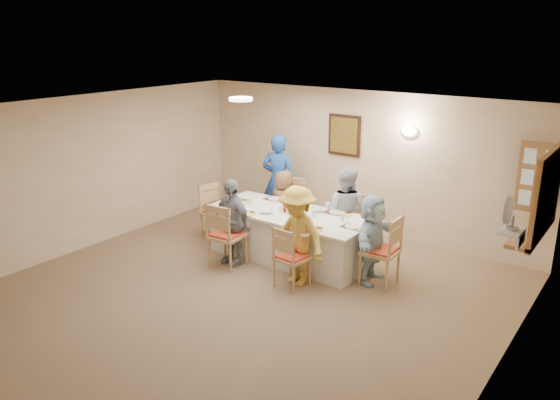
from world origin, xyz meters
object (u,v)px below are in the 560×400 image
Objects in this scene: chair_back_right at (348,223)px; chair_left_end at (216,212)px; dining_table at (290,235)px; diner_front_right at (297,236)px; serving_hatch at (547,194)px; diner_back_right at (345,211)px; desk_fan at (511,217)px; diner_back_left at (284,204)px; diner_right_end at (372,239)px; caregiver at (279,180)px; condiment_ketchup at (286,204)px; chair_right_end at (380,250)px; chair_back_left at (288,208)px; chair_front_left at (227,234)px; diner_front_left at (232,222)px; chair_front_right at (292,256)px.

chair_left_end is (-2.15, -0.80, -0.01)m from chair_back_right.
dining_table is 1.79× the size of diner_front_right.
serving_hatch reaches higher than dining_table.
diner_back_right is (0.60, 0.68, 0.33)m from dining_table.
diner_front_right reaches higher than dining_table.
desk_fan reaches higher than diner_back_left.
diner_right_end is 2.73m from caregiver.
diner_back_right is at bearing -61.22° from chair_left_end.
chair_left_end is 1.55m from condiment_ketchup.
chair_right_end is at bearing -94.77° from diner_right_end.
diner_back_right is 0.97m from condiment_ketchup.
chair_back_left is at bearing -15.75° from diner_back_right.
serving_hatch reaches higher than diner_front_right.
serving_hatch is 4.17m from chair_back_left.
chair_front_left reaches higher than condiment_ketchup.
caregiver is at bearing -115.47° from chair_right_end.
desk_fan is 3.17m from diner_back_right.
serving_hatch is 4.43m from chair_front_left.
diner_back_right is at bearing 57.59° from diner_front_left.
caregiver is at bearing 140.77° from diner_front_right.
dining_table is 1.56m from chair_right_end.
chair_left_end is (-0.95, -0.80, -0.04)m from chair_back_left.
dining_table is 2.71× the size of chair_back_right.
dining_table is 1.81× the size of diner_back_right.
chair_back_right is (1.20, 0.00, -0.03)m from chair_back_left.
serving_hatch is 4.15m from diner_back_left.
dining_table is at bearing -47.61° from chair_front_right.
chair_front_right is 3.53× the size of condiment_ketchup.
diner_front_left is (0.00, -1.48, 0.17)m from chair_back_left.
serving_hatch is at bearing -164.80° from chair_front_left.
diner_right_end is (2.02, 0.68, -0.03)m from diner_front_left.
chair_front_right is at bearing 129.52° from diner_right_end.
diner_back_left is 0.92m from condiment_ketchup.
chair_right_end is at bearing 0.00° from dining_table.
diner_right_end is 5.07× the size of condiment_ketchup.
chair_back_right is 0.74× the size of diner_right_end.
diner_back_right is at bearing 98.73° from diner_front_right.
chair_right_end is at bearing 0.36° from condiment_ketchup.
chair_front_left is 1.48m from diner_back_left.
chair_left_end is at bearing -44.98° from chair_front_left.
serving_hatch is at bearing 6.56° from chair_back_right.
chair_back_left is 3.98× the size of condiment_ketchup.
chair_back_left is (-0.60, 0.80, 0.13)m from dining_table.
caregiver is 1.53m from condiment_ketchup.
condiment_ketchup is at bearing -120.23° from chair_back_right.
diner_right_end is (2.97, 0.00, 0.18)m from chair_left_end.
serving_hatch is at bearing -6.44° from chair_back_left.
chair_back_right is 0.79× the size of diner_back_left.
dining_table is 1.00m from chair_back_right.
caregiver is at bearing -12.27° from chair_left_end.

